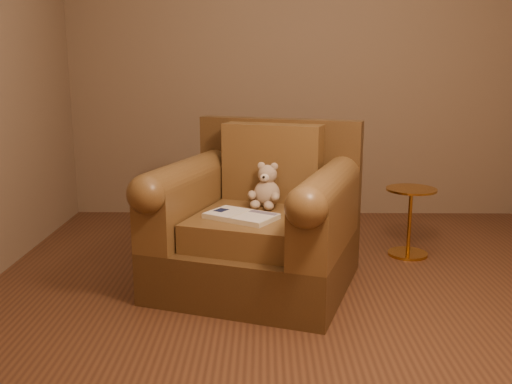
{
  "coord_description": "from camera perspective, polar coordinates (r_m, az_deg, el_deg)",
  "views": [
    {
      "loc": [
        -0.29,
        -3.09,
        1.33
      ],
      "look_at": [
        -0.33,
        0.17,
        0.6
      ],
      "focal_mm": 40.0,
      "sensor_mm": 36.0,
      "label": 1
    }
  ],
  "objects": [
    {
      "name": "side_table",
      "position": [
        4.18,
        15.12,
        -2.68
      ],
      "size": [
        0.35,
        0.35,
        0.49
      ],
      "color": "gold",
      "rests_on": "floor"
    },
    {
      "name": "armchair",
      "position": [
        3.5,
        0.27,
        -3.18
      ],
      "size": [
        1.37,
        1.34,
        0.99
      ],
      "rotation": [
        0.0,
        0.0,
        -0.32
      ],
      "color": "#4F351A",
      "rests_on": "floor"
    },
    {
      "name": "teddy_bear",
      "position": [
        3.53,
        1.03,
        0.22
      ],
      "size": [
        0.2,
        0.23,
        0.28
      ],
      "rotation": [
        0.0,
        0.0,
        -0.31
      ],
      "color": "tan",
      "rests_on": "armchair"
    },
    {
      "name": "floor",
      "position": [
        3.38,
        5.63,
        -10.71
      ],
      "size": [
        4.0,
        4.0,
        0.0
      ],
      "primitive_type": "plane",
      "color": "#58331E",
      "rests_on": "ground"
    },
    {
      "name": "guidebook",
      "position": [
        3.27,
        -1.49,
        -2.41
      ],
      "size": [
        0.46,
        0.41,
        0.03
      ],
      "rotation": [
        0.0,
        0.0,
        -0.56
      ],
      "color": "beige",
      "rests_on": "armchair"
    }
  ]
}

